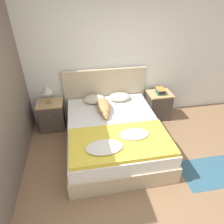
# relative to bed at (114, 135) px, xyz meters

# --- Properties ---
(ground_plane) EXTENTS (16.00, 16.00, 0.00)m
(ground_plane) POSITION_rel_bed_xyz_m (0.09, -1.00, -0.27)
(ground_plane) COLOR #896647
(wall_back) EXTENTS (9.00, 0.06, 2.55)m
(wall_back) POSITION_rel_bed_xyz_m (0.09, 1.13, 1.01)
(wall_back) COLOR white
(wall_back) RESTS_ON ground_plane
(wall_side_left) EXTENTS (0.06, 3.10, 2.55)m
(wall_side_left) POSITION_rel_bed_xyz_m (-1.64, 0.05, 1.01)
(wall_side_left) COLOR #706056
(wall_side_left) RESTS_ON ground_plane
(bed) EXTENTS (1.70, 2.07, 0.54)m
(bed) POSITION_rel_bed_xyz_m (0.00, 0.00, 0.00)
(bed) COLOR #C6B28E
(bed) RESTS_ON ground_plane
(headboard) EXTENTS (1.78, 0.06, 1.17)m
(headboard) POSITION_rel_bed_xyz_m (-0.00, 1.06, 0.34)
(headboard) COLOR #C6B28E
(headboard) RESTS_ON ground_plane
(nightstand_left) EXTENTS (0.52, 0.45, 0.62)m
(nightstand_left) POSITION_rel_bed_xyz_m (-1.18, 0.81, 0.04)
(nightstand_left) COLOR #4C4238
(nightstand_left) RESTS_ON ground_plane
(nightstand_right) EXTENTS (0.52, 0.45, 0.62)m
(nightstand_right) POSITION_rel_bed_xyz_m (1.18, 0.81, 0.04)
(nightstand_right) COLOR #4C4238
(nightstand_right) RESTS_ON ground_plane
(pillow_left) EXTENTS (0.46, 0.34, 0.13)m
(pillow_left) POSITION_rel_bed_xyz_m (-0.27, 0.82, 0.34)
(pillow_left) COLOR beige
(pillow_left) RESTS_ON bed
(pillow_right) EXTENTS (0.46, 0.34, 0.13)m
(pillow_right) POSITION_rel_bed_xyz_m (0.27, 0.82, 0.34)
(pillow_right) COLOR beige
(pillow_right) RESTS_ON bed
(quilt) EXTENTS (1.59, 0.86, 0.12)m
(quilt) POSITION_rel_bed_xyz_m (-0.01, -0.56, 0.32)
(quilt) COLOR yellow
(quilt) RESTS_ON bed
(dog) EXTENTS (0.26, 0.77, 0.18)m
(dog) POSITION_rel_bed_xyz_m (-0.12, 0.45, 0.36)
(dog) COLOR tan
(dog) RESTS_ON bed
(book_stack) EXTENTS (0.19, 0.24, 0.12)m
(book_stack) POSITION_rel_bed_xyz_m (1.18, 0.80, 0.41)
(book_stack) COLOR #337547
(book_stack) RESTS_ON nightstand_right
(table_lamp) EXTENTS (0.24, 0.24, 0.38)m
(table_lamp) POSITION_rel_bed_xyz_m (-1.18, 0.80, 0.65)
(table_lamp) COLOR #9E7A4C
(table_lamp) RESTS_ON nightstand_left
(rug) EXTENTS (1.10, 0.64, 0.00)m
(rug) POSITION_rel_bed_xyz_m (1.52, -0.93, -0.26)
(rug) COLOR #335B70
(rug) RESTS_ON ground_plane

